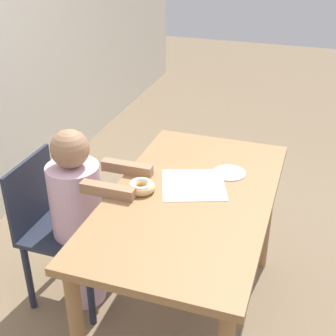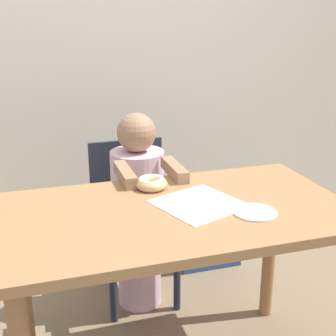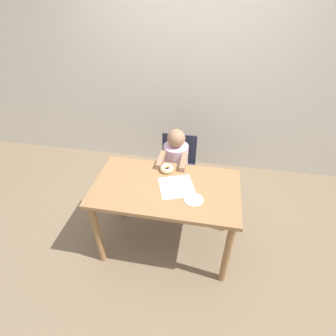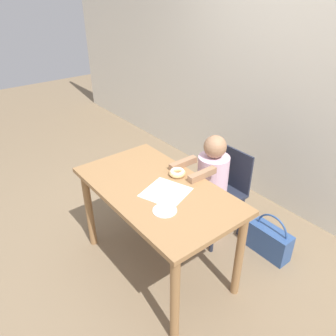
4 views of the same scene
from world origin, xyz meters
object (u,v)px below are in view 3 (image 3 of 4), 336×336
at_px(child_figure, 175,171).
at_px(handbag, 217,187).
at_px(chair, 177,169).
at_px(donut, 167,169).

relative_size(child_figure, handbag, 2.50).
distance_m(chair, handbag, 0.57).
bearing_deg(donut, child_figure, 85.32).
distance_m(child_figure, handbag, 0.65).
height_order(donut, handbag, donut).
distance_m(child_figure, donut, 0.46).
distance_m(chair, child_figure, 0.14).
bearing_deg(handbag, chair, -165.27).
height_order(child_figure, handbag, child_figure).
height_order(child_figure, donut, child_figure).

